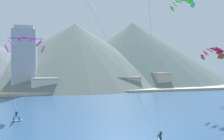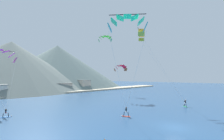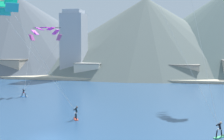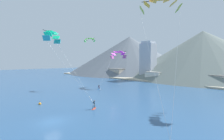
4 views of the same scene
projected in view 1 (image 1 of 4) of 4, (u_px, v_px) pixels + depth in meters
kitesurfer_near_trail at (18, 118)px, 32.49m from camera, size 1.79×0.80×1.63m
parafoil_kite_near_trail at (25, 43)px, 41.93m from camera, size 7.14×10.75×12.49m
parafoil_kite_distant_high_outer at (213, 52)px, 50.76m from camera, size 2.17×6.58×2.70m
parafoil_kite_distant_mid_solo at (182, 3)px, 52.11m from camera, size 4.42×5.63×2.40m
shoreline_strip at (88, 91)px, 68.66m from camera, size 180.00×10.00×0.70m
shore_building_promenade_mid at (161, 81)px, 80.33m from camera, size 5.78×5.69×5.70m
shore_building_quay_east at (127, 83)px, 76.36m from camera, size 8.56×5.65×4.43m
shore_building_quay_west at (45, 85)px, 66.76m from camera, size 7.79×5.83×4.63m
highrise_tower at (25, 60)px, 69.63m from camera, size 7.00×7.00×20.81m
mountain_peak_west_ridge at (132, 51)px, 123.55m from camera, size 100.99×100.99×32.94m
mountain_peak_central_summit at (75, 53)px, 106.94m from camera, size 94.51×94.51×29.04m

